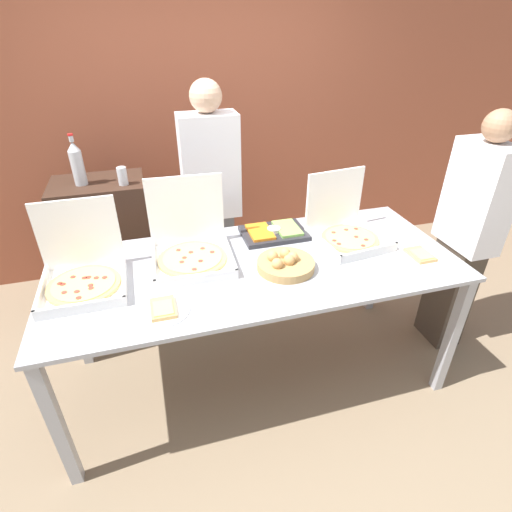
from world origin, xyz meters
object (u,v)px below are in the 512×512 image
object	(u,v)px
soda_bottle	(77,163)
person_guest_cap	(212,203)
pizza_box_near_left	(191,246)
veggie_tray	(274,232)
paper_plate_front_left	(163,309)
paper_plate_front_center	(420,256)
bread_basket	(285,263)
pizza_box_near_right	(346,229)
soda_can_silver	(122,176)
pizza_box_far_left	(83,272)
person_guest_plaid	(466,235)

from	to	relation	value
soda_bottle	person_guest_cap	world-z (taller)	person_guest_cap
pizza_box_near_left	veggie_tray	size ratio (longest dim) A/B	1.17
veggie_tray	person_guest_cap	xyz separation A→B (m)	(-0.31, 0.52, 0.02)
paper_plate_front_left	paper_plate_front_center	size ratio (longest dim) A/B	1.00
paper_plate_front_center	bread_basket	distance (m)	0.82
pizza_box_near_left	veggie_tray	distance (m)	0.57
pizza_box_near_right	person_guest_cap	xyz separation A→B (m)	(-0.73, 0.70, -0.03)
person_guest_cap	paper_plate_front_center	bearing A→B (deg)	135.90
pizza_box_near_right	soda_can_silver	distance (m)	1.55
pizza_box_near_left	pizza_box_near_right	xyz separation A→B (m)	(0.98, -0.04, -0.01)
bread_basket	person_guest_cap	world-z (taller)	person_guest_cap
pizza_box_near_right	soda_can_silver	world-z (taller)	pizza_box_near_right
pizza_box_far_left	bread_basket	distance (m)	1.09
bread_basket	soda_bottle	size ratio (longest dim) A/B	0.94
paper_plate_front_center	paper_plate_front_left	bearing A→B (deg)	-176.59
paper_plate_front_left	paper_plate_front_center	world-z (taller)	same
paper_plate_front_center	person_guest_plaid	distance (m)	0.54
pizza_box_near_right	pizza_box_near_left	bearing A→B (deg)	170.62
paper_plate_front_center	person_guest_cap	xyz separation A→B (m)	(-1.06, 1.02, 0.03)
pizza_box_near_right	soda_bottle	size ratio (longest dim) A/B	1.36
veggie_tray	person_guest_cap	bearing A→B (deg)	120.50
pizza_box_far_left	paper_plate_front_left	size ratio (longest dim) A/B	1.70
pizza_box_near_left	veggie_tray	bearing A→B (deg)	16.25
paper_plate_front_center	person_guest_cap	distance (m)	1.47
paper_plate_front_left	person_guest_cap	bearing A→B (deg)	67.86
paper_plate_front_left	person_guest_plaid	world-z (taller)	person_guest_plaid
person_guest_plaid	soda_can_silver	bearing A→B (deg)	67.15
pizza_box_near_right	veggie_tray	world-z (taller)	pizza_box_near_right
soda_bottle	person_guest_plaid	xyz separation A→B (m)	(2.43, -0.99, -0.40)
paper_plate_front_left	veggie_tray	distance (m)	0.96
pizza_box_near_left	veggie_tray	world-z (taller)	pizza_box_near_left
soda_bottle	person_guest_plaid	distance (m)	2.66
soda_bottle	person_guest_cap	distance (m)	0.95
person_guest_cap	person_guest_plaid	size ratio (longest dim) A/B	1.07
paper_plate_front_left	soda_bottle	size ratio (longest dim) A/B	0.75
pizza_box_far_left	person_guest_plaid	size ratio (longest dim) A/B	0.26
pizza_box_near_right	soda_can_silver	bearing A→B (deg)	142.78
paper_plate_front_center	bread_basket	bearing A→B (deg)	172.63
soda_bottle	soda_can_silver	bearing A→B (deg)	-16.65
person_guest_plaid	paper_plate_front_left	bearing A→B (deg)	97.91
paper_plate_front_center	soda_bottle	size ratio (longest dim) A/B	0.75
pizza_box_near_right	soda_bottle	distance (m)	1.85
paper_plate_front_center	person_guest_plaid	bearing A→B (deg)	20.69
pizza_box_near_right	paper_plate_front_center	size ratio (longest dim) A/B	1.82
soda_can_silver	person_guest_plaid	world-z (taller)	person_guest_plaid
pizza_box_near_right	person_guest_plaid	size ratio (longest dim) A/B	0.28
bread_basket	person_guest_cap	bearing A→B (deg)	104.88
veggie_tray	soda_bottle	xyz separation A→B (m)	(-1.18, 0.68, 0.36)
paper_plate_front_left	soda_can_silver	distance (m)	1.23
veggie_tray	bread_basket	world-z (taller)	bread_basket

